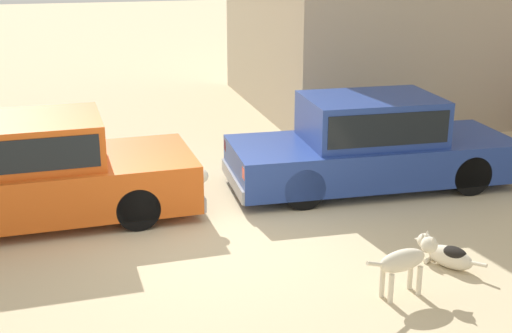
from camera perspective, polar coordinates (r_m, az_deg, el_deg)
The scene contains 5 objects.
ground_plane at distance 9.29m, azimuth -4.14°, elevation -6.03°, with size 80.00×80.00×0.00m, color #CCB78E.
parked_sedan_nearest at distance 10.18m, azimuth -18.38°, elevation -0.32°, with size 4.80×1.98×1.49m.
parked_sedan_second at distance 11.20m, azimuth 9.59°, elevation 1.99°, with size 4.78×1.90×1.49m.
stray_dog_spotted at distance 8.77m, azimuth 15.64°, elevation -7.05°, with size 0.57×0.89×0.38m.
stray_dog_tan at distance 7.88m, azimuth 12.52°, elevation -7.60°, with size 1.02×0.35×0.68m.
Camera 1 is at (-1.57, -8.33, 3.80)m, focal length 47.88 mm.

